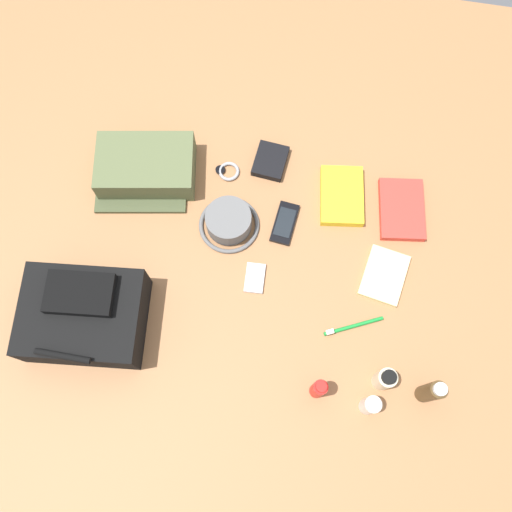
# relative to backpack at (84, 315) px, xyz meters

# --- Properties ---
(ground_plane) EXTENTS (2.64, 2.02, 0.02)m
(ground_plane) POSITION_rel_backpack_xyz_m (-0.41, -0.25, -0.08)
(ground_plane) COLOR #9C6940
(ground_plane) RESTS_ON ground
(backpack) EXTENTS (0.33, 0.27, 0.15)m
(backpack) POSITION_rel_backpack_xyz_m (0.00, 0.00, 0.00)
(backpack) COLOR black
(backpack) RESTS_ON ground_plane
(toiletry_pouch) EXTENTS (0.30, 0.26, 0.09)m
(toiletry_pouch) POSITION_rel_backpack_xyz_m (-0.05, -0.45, -0.02)
(toiletry_pouch) COLOR #56603D
(toiletry_pouch) RESTS_ON ground_plane
(bucket_hat) EXTENTS (0.17, 0.17, 0.07)m
(bucket_hat) POSITION_rel_backpack_xyz_m (-0.32, -0.34, -0.04)
(bucket_hat) COLOR slate
(bucket_hat) RESTS_ON ground_plane
(cologne_bottle) EXTENTS (0.04, 0.04, 0.15)m
(cologne_bottle) POSITION_rel_backpack_xyz_m (-0.90, 0.04, 0.01)
(cologne_bottle) COLOR #473319
(cologne_bottle) RESTS_ON ground_plane
(lotion_bottle) EXTENTS (0.05, 0.05, 0.10)m
(lotion_bottle) POSITION_rel_backpack_xyz_m (-0.79, 0.02, -0.02)
(lotion_bottle) COLOR beige
(lotion_bottle) RESTS_ON ground_plane
(toothpaste_tube) EXTENTS (0.04, 0.04, 0.11)m
(toothpaste_tube) POSITION_rel_backpack_xyz_m (-0.76, 0.09, -0.02)
(toothpaste_tube) COLOR white
(toothpaste_tube) RESTS_ON ground_plane
(sunscreen_spray) EXTENTS (0.04, 0.04, 0.13)m
(sunscreen_spray) POSITION_rel_backpack_xyz_m (-0.63, 0.08, -0.00)
(sunscreen_spray) COLOR red
(sunscreen_spray) RESTS_ON ground_plane
(paperback_novel) EXTENTS (0.15, 0.20, 0.02)m
(paperback_novel) POSITION_rel_backpack_xyz_m (-0.80, -0.47, -0.05)
(paperback_novel) COLOR red
(paperback_novel) RESTS_ON ground_plane
(travel_guidebook) EXTENTS (0.14, 0.19, 0.03)m
(travel_guidebook) POSITION_rel_backpack_xyz_m (-0.62, -0.48, -0.05)
(travel_guidebook) COLOR yellow
(travel_guidebook) RESTS_ON ground_plane
(cell_phone) EXTENTS (0.07, 0.13, 0.01)m
(cell_phone) POSITION_rel_backpack_xyz_m (-0.47, -0.37, -0.06)
(cell_phone) COLOR black
(cell_phone) RESTS_ON ground_plane
(media_player) EXTENTS (0.06, 0.09, 0.01)m
(media_player) POSITION_rel_backpack_xyz_m (-0.42, -0.19, -0.06)
(media_player) COLOR #B7B7BC
(media_player) RESTS_ON ground_plane
(wristwatch) EXTENTS (0.07, 0.06, 0.01)m
(wristwatch) POSITION_rel_backpack_xyz_m (-0.28, -0.50, -0.06)
(wristwatch) COLOR #99999E
(wristwatch) RESTS_ON ground_plane
(toothbrush) EXTENTS (0.15, 0.08, 0.02)m
(toothbrush) POSITION_rel_backpack_xyz_m (-0.69, -0.10, -0.06)
(toothbrush) COLOR #198C33
(toothbrush) RESTS_ON ground_plane
(wallet) EXTENTS (0.10, 0.12, 0.02)m
(wallet) POSITION_rel_backpack_xyz_m (-0.40, -0.55, -0.05)
(wallet) COLOR black
(wallet) RESTS_ON ground_plane
(notepad) EXTENTS (0.13, 0.17, 0.02)m
(notepad) POSITION_rel_backpack_xyz_m (-0.77, -0.26, -0.06)
(notepad) COLOR beige
(notepad) RESTS_ON ground_plane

